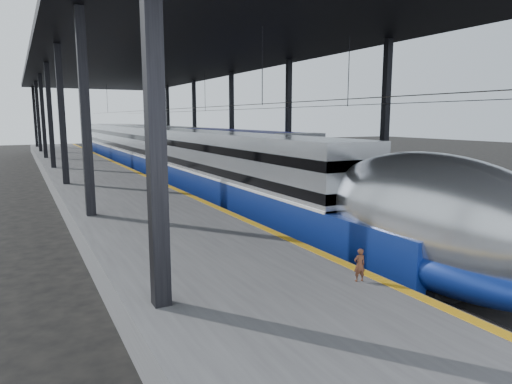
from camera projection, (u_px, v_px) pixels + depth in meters
ground at (279, 252)px, 16.74m from camera, size 160.00×160.00×0.00m
platform at (95, 180)px, 32.54m from camera, size 6.00×80.00×1.00m
yellow_strip at (134, 171)px, 33.74m from camera, size 0.30×80.00×0.01m
rails at (200, 179)px, 36.27m from camera, size 6.52×80.00×0.16m
canopy at (165, 60)px, 33.63m from camera, size 18.00×75.00×9.47m
tgv_train at (160, 155)px, 37.05m from camera, size 2.83×65.20×4.06m
second_train at (170, 144)px, 51.17m from camera, size 2.87×56.05×3.95m
child at (359, 265)px, 10.83m from camera, size 0.33×0.25×0.81m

